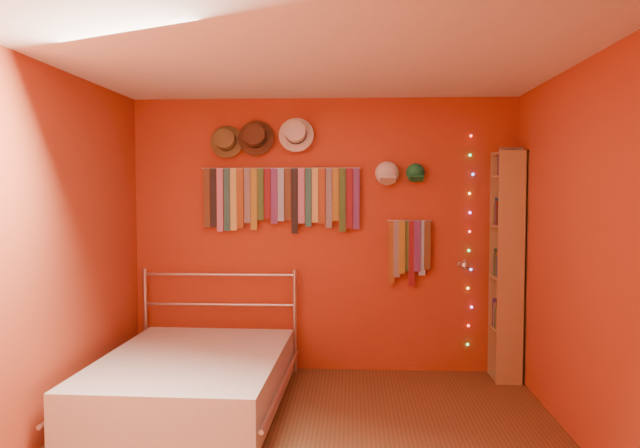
% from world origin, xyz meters
% --- Properties ---
extents(ground, '(3.50, 3.50, 0.00)m').
position_xyz_m(ground, '(0.00, 0.00, 0.00)').
color(ground, brown).
rests_on(ground, ground).
extents(back_wall, '(3.50, 0.02, 2.50)m').
position_xyz_m(back_wall, '(0.00, 1.75, 1.25)').
color(back_wall, maroon).
rests_on(back_wall, ground).
extents(right_wall, '(0.02, 3.50, 2.50)m').
position_xyz_m(right_wall, '(1.75, 0.00, 1.25)').
color(right_wall, maroon).
rests_on(right_wall, ground).
extents(left_wall, '(0.02, 3.50, 2.50)m').
position_xyz_m(left_wall, '(-1.75, 0.00, 1.25)').
color(left_wall, maroon).
rests_on(left_wall, ground).
extents(ceiling, '(3.50, 3.50, 0.02)m').
position_xyz_m(ceiling, '(0.00, 0.00, 2.50)').
color(ceiling, white).
rests_on(ceiling, back_wall).
extents(tie_rack, '(1.45, 0.03, 0.60)m').
position_xyz_m(tie_rack, '(-0.39, 1.68, 1.61)').
color(tie_rack, silver).
rests_on(tie_rack, back_wall).
extents(small_tie_rack, '(0.40, 0.03, 0.60)m').
position_xyz_m(small_tie_rack, '(0.78, 1.69, 1.14)').
color(small_tie_rack, silver).
rests_on(small_tie_rack, back_wall).
extents(fedora_olive, '(0.30, 0.16, 0.30)m').
position_xyz_m(fedora_olive, '(-0.88, 1.65, 2.11)').
color(fedora_olive, brown).
rests_on(fedora_olive, back_wall).
extents(fedora_brown, '(0.33, 0.18, 0.32)m').
position_xyz_m(fedora_brown, '(-0.61, 1.65, 2.15)').
color(fedora_brown, '#462919').
rests_on(fedora_brown, back_wall).
extents(fedora_white, '(0.32, 0.17, 0.31)m').
position_xyz_m(fedora_white, '(-0.24, 1.65, 2.17)').
color(fedora_white, silver).
rests_on(fedora_white, back_wall).
extents(cap_white, '(0.20, 0.25, 0.20)m').
position_xyz_m(cap_white, '(0.58, 1.70, 1.81)').
color(cap_white, white).
rests_on(cap_white, back_wall).
extents(cap_green, '(0.17, 0.22, 0.17)m').
position_xyz_m(cap_green, '(0.83, 1.70, 1.82)').
color(cap_green, '#186F3A').
rests_on(cap_green, back_wall).
extents(fairy_lights, '(0.06, 0.02, 1.91)m').
position_xyz_m(fairy_lights, '(1.33, 1.71, 1.20)').
color(fairy_lights, '#FF3333').
rests_on(fairy_lights, back_wall).
extents(reading_lamp, '(0.08, 0.33, 0.10)m').
position_xyz_m(reading_lamp, '(1.24, 1.50, 1.01)').
color(reading_lamp, silver).
rests_on(reading_lamp, back_wall).
extents(bookshelf, '(0.25, 0.34, 2.00)m').
position_xyz_m(bookshelf, '(1.66, 1.53, 1.02)').
color(bookshelf, '#A6834B').
rests_on(bookshelf, ground).
extents(bed, '(1.47, 1.97, 0.94)m').
position_xyz_m(bed, '(-0.95, 0.66, 0.22)').
color(bed, silver).
rests_on(bed, ground).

